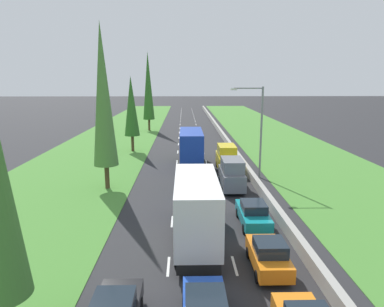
{
  "coord_description": "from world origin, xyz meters",
  "views": [
    {
      "loc": [
        -0.89,
        -1.96,
        9.64
      ],
      "look_at": [
        0.11,
        42.15,
        0.38
      ],
      "focal_mm": 32.97,
      "sensor_mm": 36.0,
      "label": 1
    }
  ],
  "objects": [
    {
      "name": "blue_box_truck_centre_lane",
      "position": [
        -0.12,
        36.81,
        2.18
      ],
      "size": [
        2.46,
        9.4,
        4.18
      ],
      "color": "black",
      "rests_on": "ground"
    },
    {
      "name": "teal_sedan_right_lane",
      "position": [
        3.73,
        20.3,
        0.81
      ],
      "size": [
        1.82,
        4.5,
        1.64
      ],
      "color": "teal",
      "rests_on": "ground"
    },
    {
      "name": "white_box_truck_centre_lane",
      "position": [
        -0.21,
        18.04,
        2.18
      ],
      "size": [
        2.46,
        9.4,
        4.18
      ],
      "color": "black",
      "rests_on": "ground"
    },
    {
      "name": "yellow_van_right_lane",
      "position": [
        3.66,
        34.97,
        1.4
      ],
      "size": [
        1.96,
        4.9,
        2.82
      ],
      "color": "yellow",
      "rests_on": "ground"
    },
    {
      "name": "orange_hatchback_right_lane_second",
      "position": [
        3.41,
        14.51,
        0.84
      ],
      "size": [
        1.74,
        3.9,
        1.72
      ],
      "color": "orange",
      "rests_on": "ground"
    },
    {
      "name": "teal_hatchback_centre_lane",
      "position": [
        -0.2,
        27.52,
        0.84
      ],
      "size": [
        1.74,
        3.9,
        1.72
      ],
      "color": "teal",
      "rests_on": "ground"
    },
    {
      "name": "poplar_tree_fourth",
      "position": [
        -7.61,
        65.74,
        8.46
      ],
      "size": [
        2.17,
        2.17,
        14.8
      ],
      "color": "#4C3823",
      "rests_on": "ground"
    },
    {
      "name": "lane_markings",
      "position": [
        0.0,
        60.0,
        0.01
      ],
      "size": [
        3.64,
        116.0,
        0.01
      ],
      "color": "white",
      "rests_on": "ground"
    },
    {
      "name": "poplar_tree_third",
      "position": [
        -7.94,
        45.67,
        6.15
      ],
      "size": [
        2.06,
        2.06,
        10.21
      ],
      "color": "#4C3823",
      "rests_on": "ground"
    },
    {
      "name": "poplar_tree_second",
      "position": [
        -7.83,
        28.73,
        8.31
      ],
      "size": [
        2.16,
        2.16,
        14.51
      ],
      "color": "#4C3823",
      "rests_on": "ground"
    },
    {
      "name": "street_light_mast",
      "position": [
        6.33,
        32.1,
        5.23
      ],
      "size": [
        3.2,
        0.28,
        9.0
      ],
      "color": "gray",
      "rests_on": "ground"
    },
    {
      "name": "grass_verge_right",
      "position": [
        14.35,
        60.0,
        0.02
      ],
      "size": [
        14.0,
        140.0,
        0.04
      ],
      "primitive_type": "cube",
      "color": "#478433",
      "rests_on": "ground"
    },
    {
      "name": "ground_plane",
      "position": [
        0.0,
        60.0,
        0.0
      ],
      "size": [
        300.0,
        300.0,
        0.0
      ],
      "primitive_type": "plane",
      "color": "#28282B",
      "rests_on": "ground"
    },
    {
      "name": "median_barrier",
      "position": [
        5.7,
        60.0,
        0.42
      ],
      "size": [
        0.44,
        120.0,
        0.85
      ],
      "primitive_type": "cube",
      "color": "#9E9B93",
      "rests_on": "ground"
    },
    {
      "name": "grey_van_right_lane",
      "position": [
        3.35,
        28.27,
        1.4
      ],
      "size": [
        1.96,
        4.9,
        2.82
      ],
      "color": "slate",
      "rests_on": "ground"
    },
    {
      "name": "grass_verge_left",
      "position": [
        -12.65,
        60.0,
        0.02
      ],
      "size": [
        14.0,
        140.0,
        0.04
      ],
      "primitive_type": "cube",
      "color": "#478433",
      "rests_on": "ground"
    }
  ]
}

